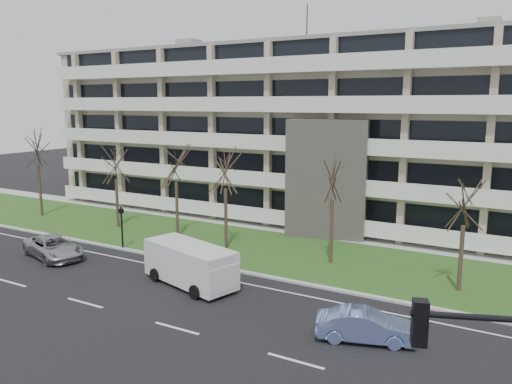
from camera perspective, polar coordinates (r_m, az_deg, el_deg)
The scene contains 16 objects.
ground at distance 24.04m, azimuth -9.03°, elevation -15.13°, with size 160.00×160.00×0.00m, color black.
grass_verge at distance 34.43m, azimuth 4.60°, elevation -7.08°, with size 90.00×10.00×0.06m, color #2A4C19.
curb at distance 30.18m, azimuth 0.55°, elevation -9.50°, with size 90.00×0.35×0.12m, color #B2B2AD.
sidewalk at distance 39.30m, azimuth 7.99°, elevation -4.94°, with size 90.00×2.00×0.08m, color #B2B2AD.
lane_edge_line at distance 28.98m, azimuth -0.91°, elevation -10.48°, with size 90.00×0.12×0.01m, color white.
apartment_building at distance 44.46m, azimuth 11.47°, elevation 6.62°, with size 60.50×15.10×18.75m.
silver_pickup at distance 36.07m, azimuth -22.15°, elevation -5.86°, with size 2.41×5.23×1.45m, color #A3A6AA.
blue_sedan at distance 22.89m, azimuth 12.36°, elevation -14.68°, with size 1.47×4.22×1.39m, color #7F95DD.
white_van at distance 28.63m, azimuth -7.47°, elevation -7.88°, with size 6.36×3.77×2.32m.
pedestrian_signal at distance 36.23m, azimuth -15.10°, elevation -3.36°, with size 0.29×0.23×3.09m.
tree_0 at distance 48.84m, azimuth -23.78°, elevation 4.99°, with size 4.20×4.20×8.40m.
tree_1 at distance 42.18m, azimuth -15.81°, elevation 3.51°, with size 3.61×3.61×7.21m.
tree_2 at distance 38.15m, azimuth -9.18°, elevation 3.60°, with size 3.82×3.82×7.64m.
tree_3 at distance 34.40m, azimuth -3.54°, elevation 3.18°, with size 3.88×3.88×7.77m.
tree_4 at distance 31.61m, azimuth 8.78°, elevation 2.00°, with size 3.73×3.73×7.46m.
tree_5 at distance 28.75m, azimuth 22.80°, elevation -0.78°, with size 3.32×3.32×6.64m.
Camera 1 is at (13.70, -16.90, 10.23)m, focal length 35.00 mm.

